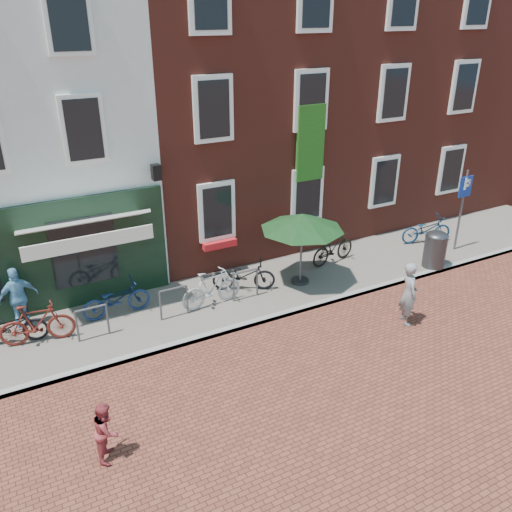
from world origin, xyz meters
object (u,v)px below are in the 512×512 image
bicycle_1 (37,323)px  bicycle_4 (244,275)px  parking_sign (463,199)px  bicycle_0 (8,326)px  bicycle_6 (426,230)px  cafe_person (19,297)px  litter_bin (435,247)px  boy (106,430)px  bicycle_5 (333,248)px  bicycle_2 (116,299)px  parasol (302,219)px  bicycle_3 (211,288)px  woman (409,293)px

bicycle_1 → bicycle_4: 5.34m
bicycle_4 → parking_sign: bearing=-69.8°
bicycle_0 → bicycle_6: (12.71, -0.12, 0.00)m
cafe_person → bicycle_1: bearing=97.7°
litter_bin → bicycle_4: (-5.69, 1.36, -0.17)m
litter_bin → cafe_person: bearing=168.6°
litter_bin → cafe_person: size_ratio=0.77×
cafe_person → bicycle_4: bearing=164.2°
boy → bicycle_0: (-1.19, 4.39, -0.02)m
bicycle_5 → bicycle_6: bearing=-102.4°
boy → cafe_person: size_ratio=0.74×
bicycle_1 → bicycle_2: (1.92, 0.35, -0.05)m
bicycle_2 → bicycle_6: bearing=-92.0°
cafe_person → bicycle_0: size_ratio=0.90×
parasol → bicycle_3: (-2.72, -0.02, -1.42)m
litter_bin → boy: bearing=-164.9°
bicycle_0 → boy: bearing=-150.9°
bicycle_4 → bicycle_2: bearing=111.2°
bicycle_0 → bicycle_6: 12.71m
bicycle_3 → bicycle_0: bearing=79.5°
bicycle_4 → litter_bin: bearing=-77.2°
parasol → boy: (-6.34, -3.81, -1.45)m
parasol → parking_sign: bearing=-4.1°
parasol → bicycle_1: bearing=177.4°
litter_bin → bicycle_2: 9.26m
boy → bicycle_1: size_ratio=0.69×
parasol → bicycle_2: 5.27m
bicycle_0 → bicycle_4: same height
bicycle_2 → bicycle_4: size_ratio=1.00×
parking_sign → litter_bin: bearing=-159.1°
parking_sign → bicycle_6: 1.59m
parasol → cafe_person: parasol is taller
litter_bin → bicycle_1: 11.10m
litter_bin → bicycle_3: size_ratio=0.72×
parking_sign → bicycle_4: (-7.23, 0.77, -1.26)m
cafe_person → bicycle_2: bearing=157.8°
bicycle_5 → bicycle_3: bearing=88.5°
cafe_person → bicycle_5: bearing=169.2°
bicycle_2 → parasol: bearing=-98.4°
parasol → bicycle_5: bearing=21.6°
bicycle_0 → bicycle_3: 4.84m
boy → bicycle_2: size_ratio=0.67×
litter_bin → bicycle_6: (1.09, 1.46, -0.17)m
bicycle_5 → bicycle_6: bicycle_5 is taller
parasol → bicycle_4: parasol is taller
bicycle_2 → boy: bearing=162.7°
litter_bin → boy: size_ratio=1.05×
parasol → bicycle_5: 2.20m
parasol → cafe_person: bearing=170.0°
parasol → woman: 3.39m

